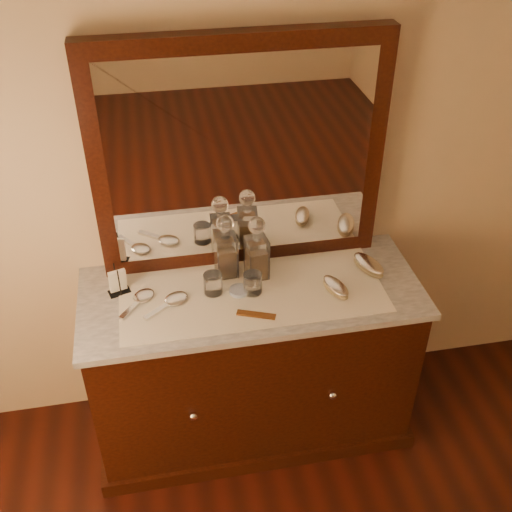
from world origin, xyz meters
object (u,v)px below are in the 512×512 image
object	(u,v)px
mirror_frame	(240,157)
decanter_left	(226,252)
hand_mirror_inner	(173,301)
napkin_rack	(118,282)
brush_near	(336,287)
decanter_right	(257,254)
pin_dish	(239,291)
hand_mirror_outer	(141,298)
dresser_cabinet	(252,364)
brush_far	(369,265)
comb	(256,315)

from	to	relation	value
mirror_frame	decanter_left	distance (m)	0.41
mirror_frame	hand_mirror_inner	world-z (taller)	mirror_frame
napkin_rack	brush_near	distance (m)	0.91
decanter_right	brush_near	bearing A→B (deg)	-29.11
pin_dish	hand_mirror_outer	size ratio (longest dim) A/B	0.44
dresser_cabinet	decanter_right	xyz separation A→B (m)	(0.04, 0.09, 0.56)
mirror_frame	napkin_rack	xyz separation A→B (m)	(-0.55, -0.15, -0.45)
napkin_rack	decanter_right	world-z (taller)	decanter_right
napkin_rack	decanter_left	size ratio (longest dim) A/B	0.45
decanter_right	hand_mirror_outer	xyz separation A→B (m)	(-0.50, -0.07, -0.10)
dresser_cabinet	brush_far	world-z (taller)	brush_far
napkin_rack	brush_near	xyz separation A→B (m)	(0.89, -0.17, -0.03)
comb	hand_mirror_outer	bearing A→B (deg)	179.15
decanter_right	mirror_frame	bearing A→B (deg)	104.60
mirror_frame	brush_far	world-z (taller)	mirror_frame
brush_far	hand_mirror_inner	world-z (taller)	brush_far
decanter_right	brush_far	world-z (taller)	decanter_right
decanter_left	decanter_right	size ratio (longest dim) A/B	1.01
decanter_right	pin_dish	bearing A→B (deg)	-133.54
mirror_frame	hand_mirror_inner	bearing A→B (deg)	-141.16
hand_mirror_outer	mirror_frame	bearing A→B (deg)	26.28
dresser_cabinet	brush_near	bearing A→B (deg)	-12.66
brush_near	hand_mirror_outer	xyz separation A→B (m)	(-0.80, 0.10, -0.01)
decanter_left	brush_far	size ratio (longest dim) A/B	1.53
comb	decanter_right	bearing A→B (deg)	100.11
pin_dish	hand_mirror_inner	bearing A→B (deg)	-176.76
napkin_rack	decanter_left	distance (m)	0.47
comb	brush_near	distance (m)	0.37
dresser_cabinet	decanter_right	bearing A→B (deg)	66.49
dresser_cabinet	hand_mirror_inner	xyz separation A→B (m)	(-0.33, -0.02, 0.45)
napkin_rack	pin_dish	bearing A→B (deg)	-11.16
decanter_left	brush_far	distance (m)	0.63
hand_mirror_inner	dresser_cabinet	bearing A→B (deg)	3.85
pin_dish	decanter_left	distance (m)	0.18
dresser_cabinet	comb	xyz separation A→B (m)	(-0.01, -0.16, 0.45)
hand_mirror_inner	brush_far	bearing A→B (deg)	4.18
decanter_right	brush_near	xyz separation A→B (m)	(0.30, -0.17, -0.09)
mirror_frame	comb	xyz separation A→B (m)	(-0.01, -0.41, -0.49)
napkin_rack	decanter_left	bearing A→B (deg)	4.87
decanter_left	hand_mirror_outer	bearing A→B (deg)	-163.38
napkin_rack	hand_mirror_outer	xyz separation A→B (m)	(0.09, -0.07, -0.04)
decanter_left	hand_mirror_inner	world-z (taller)	decanter_left
brush_near	hand_mirror_outer	distance (m)	0.81
brush_far	hand_mirror_inner	distance (m)	0.86
decanter_left	decanter_right	distance (m)	0.13
pin_dish	decanter_left	xyz separation A→B (m)	(-0.03, 0.14, 0.11)
decanter_right	hand_mirror_inner	distance (m)	0.40
brush_far	hand_mirror_outer	world-z (taller)	brush_far
hand_mirror_outer	hand_mirror_inner	xyz separation A→B (m)	(0.13, -0.04, 0.00)
mirror_frame	napkin_rack	distance (m)	0.72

